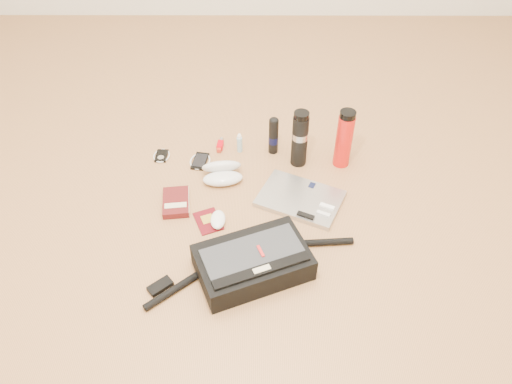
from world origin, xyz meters
TOP-DOWN VIEW (x-y plane):
  - ground at (0.00, 0.00)m, footprint 4.00×4.00m
  - messenger_bag at (0.03, -0.26)m, footprint 0.80×0.40m
  - laptop at (0.24, 0.13)m, footprint 0.42×0.37m
  - book at (-0.30, 0.10)m, footprint 0.13×0.18m
  - passport at (-0.15, -0.00)m, footprint 0.14×0.16m
  - mouse at (-0.11, -0.00)m, footprint 0.06×0.11m
  - sunglasses_case at (-0.11, 0.27)m, footprint 0.20×0.17m
  - ipod at (-0.41, 0.43)m, footprint 0.08×0.09m
  - phone at (-0.22, 0.39)m, footprint 0.11×0.13m
  - inhaler at (-0.13, 0.50)m, footprint 0.03×0.10m
  - spray_bottle at (-0.03, 0.47)m, footprint 0.03×0.03m
  - aerosol_can at (0.13, 0.47)m, footprint 0.06×0.06m
  - thermos_black at (0.25, 0.39)m, footprint 0.09×0.09m
  - thermos_red at (0.45, 0.38)m, footprint 0.09×0.09m

SIDE VIEW (x-z plane):
  - ground at x=0.00m, z-range 0.00..0.00m
  - passport at x=-0.15m, z-range 0.00..0.01m
  - ipod at x=-0.41m, z-range 0.00..0.01m
  - phone at x=-0.22m, z-range 0.00..0.01m
  - laptop at x=0.24m, z-range 0.00..0.03m
  - inhaler at x=-0.13m, z-range 0.00..0.03m
  - book at x=-0.30m, z-range 0.00..0.03m
  - mouse at x=-0.11m, z-range 0.00..0.03m
  - sunglasses_case at x=-0.11m, z-range -0.02..0.09m
  - spray_bottle at x=-0.03m, z-range -0.01..0.10m
  - messenger_bag at x=0.03m, z-range -0.01..0.11m
  - aerosol_can at x=0.13m, z-range 0.00..0.20m
  - thermos_black at x=0.25m, z-range 0.00..0.29m
  - thermos_red at x=0.45m, z-range 0.00..0.29m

